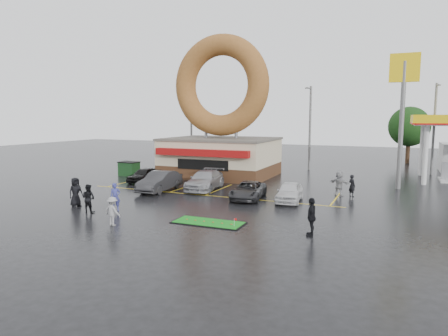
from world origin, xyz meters
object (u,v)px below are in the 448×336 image
at_px(car_grey, 248,190).
at_px(dumpster, 129,169).
at_px(shell_sign, 403,95).
at_px(streetlight_left, 191,125).
at_px(car_white, 290,192).
at_px(car_black, 145,175).
at_px(car_dgrey, 160,181).
at_px(putting_green, 209,222).
at_px(donut_shop, 221,130).
at_px(streetlight_right, 434,127).
at_px(person_blue, 115,197).
at_px(person_cameraman, 311,217).
at_px(car_silver, 205,180).
at_px(streetlight_mid, 310,126).

xyz_separation_m(car_grey, dumpster, (-14.55, 5.82, 0.05)).
relative_size(shell_sign, streetlight_left, 1.18).
bearing_deg(car_white, car_black, 162.12).
xyz_separation_m(car_black, car_dgrey, (3.59, -3.13, 0.12)).
relative_size(shell_sign, car_white, 2.73).
bearing_deg(dumpster, car_black, -32.07).
distance_m(car_white, putting_green, 7.72).
relative_size(donut_shop, car_dgrey, 2.89).
height_order(streetlight_left, streetlight_right, same).
bearing_deg(person_blue, streetlight_right, 8.33).
distance_m(dumpster, putting_green, 19.60).
height_order(shell_sign, person_cameraman, shell_sign).
xyz_separation_m(person_cameraman, dumpster, (-20.40, 12.89, -0.29)).
bearing_deg(shell_sign, streetlight_right, 73.17).
height_order(car_silver, dumpster, car_silver).
bearing_deg(streetlight_mid, person_blue, -106.01).
bearing_deg(dumpster, putting_green, -36.75).
distance_m(car_black, car_dgrey, 4.77).
bearing_deg(streetlight_right, car_dgrey, -137.28).
relative_size(streetlight_mid, car_white, 2.31).
bearing_deg(car_black, putting_green, -40.26).
xyz_separation_m(streetlight_left, car_grey, (13.33, -16.42, -4.18)).
height_order(person_cameraman, putting_green, person_cameraman).
height_order(donut_shop, streetlight_mid, donut_shop).
bearing_deg(streetlight_mid, person_cameraman, -78.07).
height_order(streetlight_right, person_cameraman, streetlight_right).
xyz_separation_m(shell_sign, dumpster, (-24.22, -2.68, -6.73)).
height_order(donut_shop, streetlight_left, donut_shop).
relative_size(donut_shop, streetlight_left, 1.50).
relative_size(donut_shop, car_white, 3.47).
bearing_deg(car_silver, putting_green, -69.70).
bearing_deg(car_grey, shell_sign, 34.33).
distance_m(car_dgrey, car_silver, 3.55).
xyz_separation_m(shell_sign, car_white, (-6.77, -8.23, -6.72)).
relative_size(car_dgrey, car_white, 1.20).
xyz_separation_m(car_black, dumpster, (-3.69, 2.69, 0.00)).
height_order(donut_shop, car_dgrey, donut_shop).
bearing_deg(streetlight_right, car_black, -147.00).
bearing_deg(putting_green, streetlight_left, 120.20).
xyz_separation_m(streetlight_mid, streetlight_right, (12.00, 1.00, 0.00)).
xyz_separation_m(car_white, putting_green, (-2.62, -7.23, -0.63)).
relative_size(car_white, dumpster, 2.16).
relative_size(streetlight_right, putting_green, 2.29).
distance_m(streetlight_left, car_grey, 21.56).
bearing_deg(streetlight_mid, car_black, -128.93).
xyz_separation_m(shell_sign, car_black, (-20.54, -5.37, -6.73)).
height_order(dumpster, putting_green, dumpster).
relative_size(car_white, putting_green, 0.99).
xyz_separation_m(streetlight_right, car_dgrey, (-19.94, -18.42, -4.01)).
bearing_deg(person_cameraman, dumpster, -130.11).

